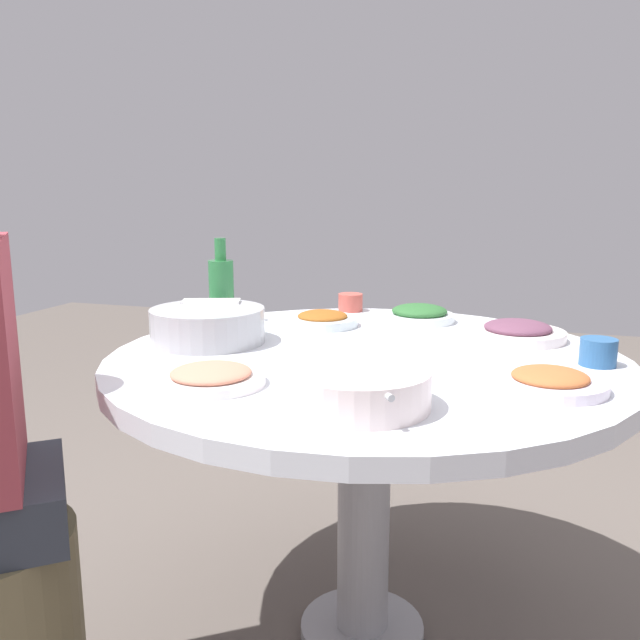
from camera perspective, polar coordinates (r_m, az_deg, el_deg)
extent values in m
plane|color=#5C534C|center=(1.87, 3.66, -25.51)|extent=(8.00, 8.00, 0.00)
cylinder|color=#99999E|center=(1.86, 3.66, -25.15)|extent=(0.31, 0.31, 0.03)
cylinder|color=#99999E|center=(1.68, 3.82, -15.52)|extent=(0.13, 0.13, 0.67)
cylinder|color=silver|center=(1.55, 3.99, -3.74)|extent=(1.21, 1.21, 0.04)
cylinder|color=#B2B5BA|center=(1.68, -9.73, -0.46)|extent=(0.29, 0.29, 0.09)
ellipsoid|color=white|center=(1.68, -9.73, -0.31)|extent=(0.24, 0.24, 0.10)
cube|color=white|center=(1.75, -9.43, 1.61)|extent=(0.10, 0.16, 0.01)
cylinder|color=white|center=(1.18, 3.33, -5.88)|extent=(0.26, 0.26, 0.07)
cylinder|color=#2F1F15|center=(1.18, 3.32, -6.18)|extent=(0.23, 0.23, 0.05)
cylinder|color=silver|center=(1.17, 3.34, -4.75)|extent=(0.24, 0.18, 0.01)
cylinder|color=white|center=(1.94, 8.61, 0.21)|extent=(0.20, 0.20, 0.02)
ellipsoid|color=#2B602E|center=(1.94, 8.63, 0.78)|extent=(0.16, 0.16, 0.04)
cylinder|color=white|center=(1.77, 16.76, -1.23)|extent=(0.24, 0.24, 0.02)
ellipsoid|color=#653A50|center=(1.76, 16.80, -0.63)|extent=(0.17, 0.17, 0.04)
cylinder|color=white|center=(1.32, -9.42, -5.17)|extent=(0.22, 0.22, 0.02)
ellipsoid|color=tan|center=(1.32, -9.44, -4.54)|extent=(0.16, 0.16, 0.03)
cylinder|color=silver|center=(1.35, 19.31, -5.27)|extent=(0.22, 0.22, 0.02)
ellipsoid|color=#B55F31|center=(1.35, 19.35, -4.64)|extent=(0.15, 0.15, 0.03)
cylinder|color=silver|center=(1.86, 0.22, -0.13)|extent=(0.20, 0.20, 0.02)
ellipsoid|color=#97511B|center=(1.86, 0.23, 0.35)|extent=(0.14, 0.14, 0.03)
cylinder|color=#2F7E43|center=(1.91, -8.55, 2.43)|extent=(0.07, 0.07, 0.18)
cylinder|color=#2F7E43|center=(1.90, -8.66, 6.10)|extent=(0.03, 0.03, 0.06)
cylinder|color=#BF4F44|center=(2.09, 2.66, 1.54)|extent=(0.08, 0.08, 0.06)
cylinder|color=#2C5D94|center=(1.57, 23.00, -2.58)|extent=(0.08, 0.08, 0.06)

